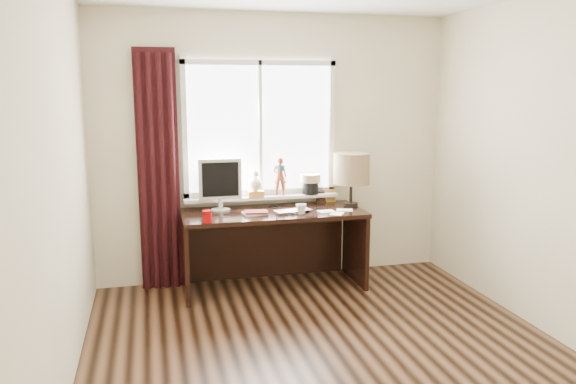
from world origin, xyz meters
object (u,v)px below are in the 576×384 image
object	(u,v)px
laptop	(293,211)
monitor	(220,181)
mug	(301,209)
table_lamp	(351,169)
red_cup	(207,217)
desk	(271,234)

from	to	relation	value
laptop	monitor	distance (m)	0.74
mug	table_lamp	distance (m)	0.69
monitor	laptop	bearing A→B (deg)	-21.52
laptop	monitor	size ratio (longest dim) A/B	0.70
laptop	red_cup	size ratio (longest dim) A/B	3.27
laptop	monitor	world-z (taller)	monitor
laptop	desk	world-z (taller)	laptop
mug	red_cup	bearing A→B (deg)	-171.93
red_cup	table_lamp	bearing A→B (deg)	13.95
desk	monitor	distance (m)	0.71
mug	laptop	bearing A→B (deg)	126.13
monitor	table_lamp	size ratio (longest dim) A/B	0.94
desk	table_lamp	size ratio (longest dim) A/B	3.27
red_cup	table_lamp	world-z (taller)	table_lamp
table_lamp	laptop	bearing A→B (deg)	-165.73
red_cup	monitor	world-z (taller)	monitor
desk	monitor	xyz separation A→B (m)	(-0.47, 0.06, 0.52)
red_cup	desk	size ratio (longest dim) A/B	0.06
desk	table_lamp	distance (m)	1.00
mug	desk	world-z (taller)	mug
laptop	table_lamp	size ratio (longest dim) A/B	0.66
desk	red_cup	bearing A→B (deg)	-148.42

